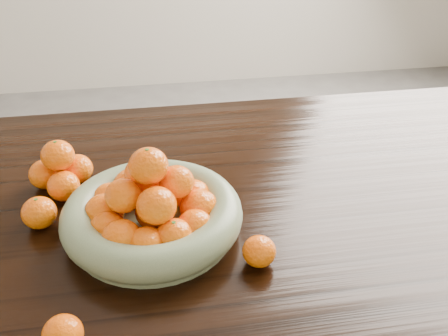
{
  "coord_description": "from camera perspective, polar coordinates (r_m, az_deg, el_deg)",
  "views": [
    {
      "loc": [
        -0.16,
        -0.96,
        1.43
      ],
      "look_at": [
        -0.01,
        -0.02,
        0.83
      ],
      "focal_mm": 40.0,
      "sensor_mm": 36.0,
      "label": 1
    }
  ],
  "objects": [
    {
      "name": "orange_pyramid",
      "position": [
        1.23,
        -18.14,
        -0.3
      ],
      "size": [
        0.15,
        0.15,
        0.13
      ],
      "rotation": [
        0.0,
        0.0,
        0.18
      ],
      "color": "orange",
      "rests_on": "dining_table"
    },
    {
      "name": "dining_table",
      "position": [
        1.24,
        0.13,
        -6.15
      ],
      "size": [
        2.0,
        1.0,
        0.75
      ],
      "color": "black",
      "rests_on": "ground"
    },
    {
      "name": "loose_orange_0",
      "position": [
        1.13,
        -20.37,
        -4.81
      ],
      "size": [
        0.07,
        0.07,
        0.07
      ],
      "primitive_type": "ellipsoid",
      "color": "orange",
      "rests_on": "dining_table"
    },
    {
      "name": "loose_orange_1",
      "position": [
        0.87,
        -17.94,
        -17.62
      ],
      "size": [
        0.07,
        0.07,
        0.06
      ],
      "primitive_type": "ellipsoid",
      "color": "orange",
      "rests_on": "dining_table"
    },
    {
      "name": "loose_orange_2",
      "position": [
        0.97,
        4.04,
        -9.48
      ],
      "size": [
        0.07,
        0.07,
        0.06
      ],
      "primitive_type": "ellipsoid",
      "color": "orange",
      "rests_on": "dining_table"
    },
    {
      "name": "fruit_bowl",
      "position": [
        1.05,
        -8.23,
        -4.92
      ],
      "size": [
        0.38,
        0.38,
        0.2
      ],
      "rotation": [
        0.0,
        0.0,
        -0.31
      ],
      "color": "gray",
      "rests_on": "dining_table"
    }
  ]
}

